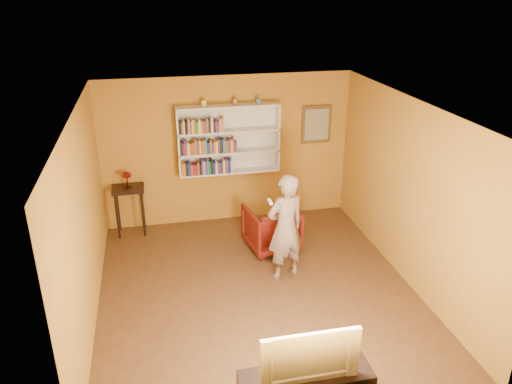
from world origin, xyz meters
The scene contains 15 objects.
room_shell centered at (0.00, 0.00, 1.02)m, with size 5.30×5.80×2.88m.
bookshelf centered at (0.00, 2.41, 1.59)m, with size 1.80×0.29×1.23m.
books_row_lower centered at (-0.40, 2.30, 1.13)m, with size 0.90×0.19×0.27m.
books_row_middle centered at (-0.36, 2.30, 1.51)m, with size 0.99×0.19×0.27m.
books_row_upper centered at (-0.48, 2.30, 1.89)m, with size 0.77×0.19×0.26m.
ornament_left centered at (-0.41, 2.35, 2.27)m, with size 0.08×0.08×0.11m, color gold.
ornament_centre centered at (0.12, 2.35, 2.26)m, with size 0.07×0.07×0.10m, color #984932.
ornament_right centered at (0.53, 2.35, 2.26)m, with size 0.07×0.07×0.10m, color #445F71.
framed_painting centered at (1.65, 2.46, 1.75)m, with size 0.55×0.05×0.70m.
console_table centered at (-1.80, 2.25, 0.74)m, with size 0.54×0.41×0.89m.
ruby_lustre centered at (-1.80, 2.25, 1.09)m, with size 0.17×0.17×0.27m.
armchair centered at (0.51, 1.21, 0.38)m, with size 0.80×0.82×0.75m, color #460605.
person centered at (0.49, 0.31, 0.83)m, with size 0.61×0.40×1.66m, color #756155.
game_remote centered at (0.20, 0.09, 1.37)m, with size 0.04×0.15×0.04m, color white.
television centered at (0.02, -2.25, 0.78)m, with size 1.01×0.13×0.58m, color black.
Camera 1 is at (-1.32, -6.00, 4.19)m, focal length 35.00 mm.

